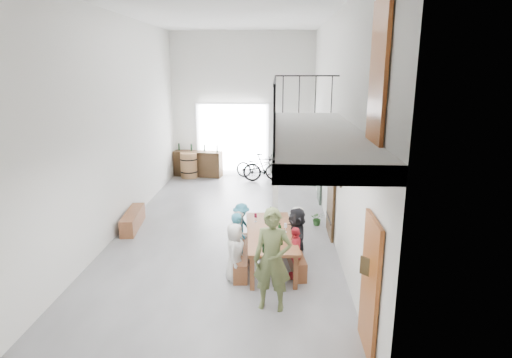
{
  "coord_description": "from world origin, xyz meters",
  "views": [
    {
      "loc": [
        1.29,
        -10.65,
        4.17
      ],
      "look_at": [
        0.82,
        -0.5,
        1.51
      ],
      "focal_mm": 30.0,
      "sensor_mm": 36.0,
      "label": 1
    }
  ],
  "objects_px": {
    "side_bench": "(133,220)",
    "oak_barrel": "(189,165)",
    "bicycle_near": "(258,166)",
    "tasting_table": "(270,235)",
    "bench_inner": "(241,257)",
    "serving_counter": "(198,164)",
    "host_standing": "(272,260)"
  },
  "relations": [
    {
      "from": "oak_barrel",
      "to": "side_bench",
      "type": "bearing_deg",
      "value": -94.56
    },
    {
      "from": "bench_inner",
      "to": "serving_counter",
      "type": "distance_m",
      "value": 8.17
    },
    {
      "from": "oak_barrel",
      "to": "bicycle_near",
      "type": "height_order",
      "value": "oak_barrel"
    },
    {
      "from": "side_bench",
      "to": "host_standing",
      "type": "xyz_separation_m",
      "value": [
        3.76,
        -3.77,
        0.71
      ]
    },
    {
      "from": "bench_inner",
      "to": "host_standing",
      "type": "relative_size",
      "value": 0.95
    },
    {
      "from": "host_standing",
      "to": "bicycle_near",
      "type": "distance_m",
      "value": 9.22
    },
    {
      "from": "bench_inner",
      "to": "bicycle_near",
      "type": "relative_size",
      "value": 0.98
    },
    {
      "from": "tasting_table",
      "to": "bench_inner",
      "type": "distance_m",
      "value": 0.8
    },
    {
      "from": "bicycle_near",
      "to": "oak_barrel",
      "type": "bearing_deg",
      "value": 106.65
    },
    {
      "from": "tasting_table",
      "to": "bicycle_near",
      "type": "relative_size",
      "value": 1.38
    },
    {
      "from": "side_bench",
      "to": "serving_counter",
      "type": "distance_m",
      "value": 5.76
    },
    {
      "from": "tasting_table",
      "to": "oak_barrel",
      "type": "bearing_deg",
      "value": 108.75
    },
    {
      "from": "tasting_table",
      "to": "serving_counter",
      "type": "xyz_separation_m",
      "value": [
        -2.95,
        7.78,
        -0.21
      ]
    },
    {
      "from": "bench_inner",
      "to": "bicycle_near",
      "type": "height_order",
      "value": "bicycle_near"
    },
    {
      "from": "oak_barrel",
      "to": "bicycle_near",
      "type": "bearing_deg",
      "value": -0.83
    },
    {
      "from": "serving_counter",
      "to": "bicycle_near",
      "type": "distance_m",
      "value": 2.4
    },
    {
      "from": "bench_inner",
      "to": "side_bench",
      "type": "height_order",
      "value": "side_bench"
    },
    {
      "from": "serving_counter",
      "to": "host_standing",
      "type": "height_order",
      "value": "host_standing"
    },
    {
      "from": "side_bench",
      "to": "oak_barrel",
      "type": "bearing_deg",
      "value": 85.44
    },
    {
      "from": "tasting_table",
      "to": "bicycle_near",
      "type": "distance_m",
      "value": 7.51
    },
    {
      "from": "side_bench",
      "to": "bicycle_near",
      "type": "relative_size",
      "value": 0.88
    },
    {
      "from": "side_bench",
      "to": "host_standing",
      "type": "relative_size",
      "value": 0.86
    },
    {
      "from": "oak_barrel",
      "to": "bicycle_near",
      "type": "xyz_separation_m",
      "value": [
        2.7,
        -0.04,
        -0.02
      ]
    },
    {
      "from": "tasting_table",
      "to": "side_bench",
      "type": "relative_size",
      "value": 1.57
    },
    {
      "from": "bench_inner",
      "to": "side_bench",
      "type": "bearing_deg",
      "value": 142.0
    },
    {
      "from": "side_bench",
      "to": "oak_barrel",
      "type": "xyz_separation_m",
      "value": [
        0.43,
        5.45,
        0.27
      ]
    },
    {
      "from": "serving_counter",
      "to": "side_bench",
      "type": "bearing_deg",
      "value": -88.2
    },
    {
      "from": "host_standing",
      "to": "bench_inner",
      "type": "bearing_deg",
      "value": 122.04
    },
    {
      "from": "tasting_table",
      "to": "side_bench",
      "type": "distance_m",
      "value": 4.27
    },
    {
      "from": "serving_counter",
      "to": "bicycle_near",
      "type": "relative_size",
      "value": 1.04
    },
    {
      "from": "oak_barrel",
      "to": "bench_inner",
      "type": "bearing_deg",
      "value": -70.79
    },
    {
      "from": "oak_barrel",
      "to": "serving_counter",
      "type": "bearing_deg",
      "value": 38.43
    }
  ]
}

